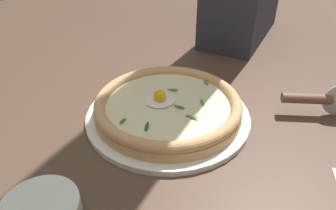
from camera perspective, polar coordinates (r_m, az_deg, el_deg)
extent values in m
cube|color=brown|center=(0.69, 3.82, -3.22)|extent=(2.40, 2.40, 0.03)
cylinder|color=white|center=(0.68, 0.00, -1.83)|extent=(0.35, 0.35, 0.01)
cylinder|color=tan|center=(0.67, 0.00, -0.71)|extent=(0.31, 0.31, 0.02)
torus|color=tan|center=(0.66, 0.00, 0.44)|extent=(0.31, 0.31, 0.02)
cylinder|color=#F4EAB8|center=(0.66, 0.00, 0.15)|extent=(0.26, 0.26, 0.00)
ellipsoid|color=white|center=(0.67, -1.30, 0.97)|extent=(0.07, 0.06, 0.01)
sphere|color=#F5AF14|center=(0.66, -1.52, 1.64)|extent=(0.03, 0.03, 0.03)
ellipsoid|color=#4D8043|center=(0.70, 0.88, 2.82)|extent=(0.02, 0.03, 0.01)
ellipsoid|color=#518837|center=(0.66, 6.26, 0.47)|extent=(0.02, 0.02, 0.01)
ellipsoid|color=#54974C|center=(0.62, 4.35, -2.10)|extent=(0.01, 0.03, 0.01)
ellipsoid|color=#3E693D|center=(0.64, 2.07, -0.34)|extent=(0.01, 0.03, 0.01)
ellipsoid|color=#3E7B47|center=(0.73, 6.92, 4.08)|extent=(0.02, 0.02, 0.00)
ellipsoid|color=#426A35|center=(0.61, -8.19, -2.83)|extent=(0.02, 0.01, 0.01)
ellipsoid|color=#235A29|center=(0.59, -3.88, -3.90)|extent=(0.03, 0.02, 0.01)
cylinder|color=silver|center=(0.76, 28.18, 0.84)|extent=(0.02, 0.02, 0.01)
cylinder|color=brown|center=(0.73, 23.80, 1.06)|extent=(0.08, 0.10, 0.02)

